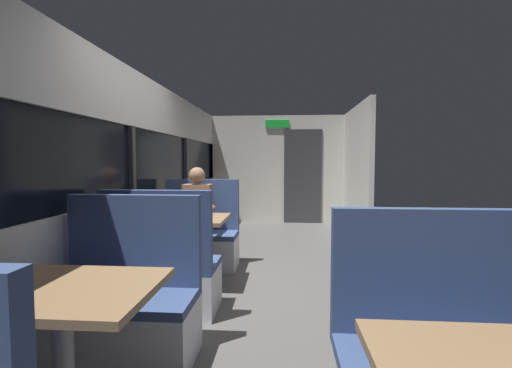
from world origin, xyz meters
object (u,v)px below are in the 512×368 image
dining_table_mid_window (184,227)px  seated_passenger (198,226)px  bench_near_window_facing_entry (126,311)px  dining_table_near_window (61,307)px  bench_mid_window_facing_entry (200,241)px  bench_mid_window_facing_end (163,276)px

dining_table_mid_window → seated_passenger: (0.00, 0.63, -0.10)m
bench_near_window_facing_entry → seated_passenger: 2.09m
seated_passenger → dining_table_near_window: bearing=-90.0°
dining_table_near_window → bench_mid_window_facing_entry: size_ratio=0.82×
bench_near_window_facing_entry → bench_mid_window_facing_end: 0.75m
dining_table_near_window → bench_mid_window_facing_end: bearing=90.0°
bench_near_window_facing_entry → dining_table_mid_window: 1.48m
bench_near_window_facing_entry → dining_table_mid_window: bench_near_window_facing_entry is taller
bench_near_window_facing_entry → bench_mid_window_facing_entry: same height
seated_passenger → bench_mid_window_facing_entry: bearing=90.0°
dining_table_near_window → seated_passenger: bearing=90.0°
bench_near_window_facing_entry → seated_passenger: bearing=90.0°
dining_table_near_window → bench_mid_window_facing_end: 1.48m
dining_table_near_window → bench_mid_window_facing_entry: 2.87m
bench_mid_window_facing_entry → dining_table_near_window: bearing=-90.0°
bench_mid_window_facing_end → bench_mid_window_facing_entry: same height
bench_near_window_facing_entry → bench_mid_window_facing_end: bearing=90.0°
bench_near_window_facing_entry → bench_mid_window_facing_entry: bearing=90.0°
dining_table_near_window → bench_near_window_facing_entry: (0.00, 0.70, -0.31)m
bench_near_window_facing_entry → dining_table_mid_window: bearing=90.0°
dining_table_mid_window → bench_mid_window_facing_entry: size_ratio=0.82×
bench_mid_window_facing_entry → seated_passenger: (0.00, -0.07, 0.21)m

